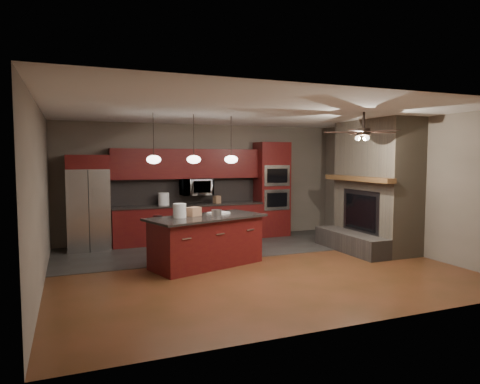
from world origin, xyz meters
name	(u,v)px	position (x,y,z in m)	size (l,w,h in m)	color
ground	(252,266)	(0.00, 0.00, 0.00)	(7.00, 7.00, 0.00)	brown
ceiling	(253,112)	(0.00, 0.00, 2.80)	(7.00, 6.00, 0.02)	white
back_wall	(204,182)	(0.00, 3.00, 1.40)	(7.00, 0.02, 2.80)	gray
right_wall	(404,186)	(3.50, 0.00, 1.40)	(0.02, 6.00, 2.80)	gray
left_wall	(40,197)	(-3.50, 0.00, 1.40)	(0.02, 6.00, 2.80)	gray
slate_tile_patch	(220,247)	(0.00, 1.80, 0.01)	(7.00, 2.40, 0.01)	#302E2B
fireplace_column	(374,190)	(3.04, 0.40, 1.30)	(1.30, 2.10, 2.80)	#786B56
back_cabinetry	(188,204)	(-0.48, 2.74, 0.89)	(3.59, 0.64, 2.20)	#5B1610
oven_tower	(272,189)	(1.70, 2.69, 1.19)	(0.80, 0.63, 2.38)	#5B1610
microwave	(196,187)	(-0.27, 2.75, 1.30)	(0.73, 0.41, 0.50)	silver
refrigerator	(88,203)	(-2.72, 2.62, 1.03)	(0.88, 0.75, 2.05)	silver
kitchen_island	(207,241)	(-0.76, 0.37, 0.47)	(2.36, 1.59, 0.92)	#5B1610
white_bucket	(180,211)	(-1.26, 0.38, 1.05)	(0.24, 0.24, 0.25)	silver
paint_can	(217,213)	(-0.60, 0.27, 0.98)	(0.19, 0.19, 0.13)	#A8A8AC
paint_tray	(219,213)	(-0.45, 0.59, 0.94)	(0.37, 0.26, 0.04)	white
cardboard_box	(193,212)	(-0.97, 0.51, 1.00)	(0.25, 0.18, 0.16)	#A67555
counter_bucket	(164,199)	(-1.07, 2.70, 1.04)	(0.25, 0.25, 0.28)	white
counter_box	(217,199)	(0.21, 2.65, 0.99)	(0.16, 0.12, 0.18)	#8D6649
pendant_left	(154,159)	(-1.65, 0.70, 1.96)	(0.26, 0.26, 0.92)	black
pendant_center	(194,159)	(-0.90, 0.70, 1.96)	(0.26, 0.26, 0.92)	black
pendant_right	(231,159)	(-0.15, 0.70, 1.96)	(0.26, 0.26, 0.92)	black
ceiling_fan	(363,132)	(1.80, -0.80, 2.46)	(1.27, 1.33, 0.41)	black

